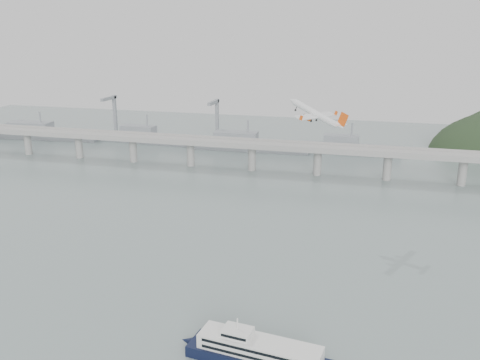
% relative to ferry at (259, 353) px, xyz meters
% --- Properties ---
extents(ground, '(900.00, 900.00, 0.00)m').
position_rel_ferry_xyz_m(ground, '(-29.34, 28.73, -4.05)').
color(ground, slate).
rests_on(ground, ground).
extents(bridge, '(800.00, 22.00, 23.90)m').
position_rel_ferry_xyz_m(bridge, '(-30.49, 228.73, 13.60)').
color(bridge, gray).
rests_on(bridge, ground).
extents(distant_fleet, '(453.00, 60.90, 40.00)m').
position_rel_ferry_xyz_m(distant_fleet, '(-184.70, 293.81, 2.17)').
color(distant_fleet, gray).
rests_on(distant_fleet, ground).
extents(ferry, '(79.17, 20.23, 14.94)m').
position_rel_ferry_xyz_m(ferry, '(0.00, 0.00, 0.00)').
color(ferry, black).
rests_on(ferry, ground).
extents(airliner, '(32.82, 31.25, 14.56)m').
position_rel_ferry_xyz_m(airliner, '(1.33, 116.30, 59.36)').
color(airliner, silver).
rests_on(airliner, ground).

